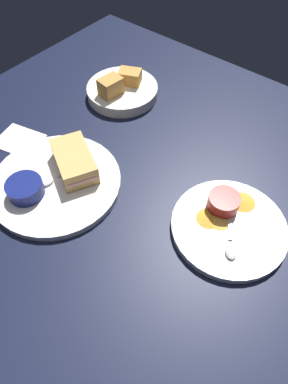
# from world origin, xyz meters

# --- Properties ---
(ground_plane) EXTENTS (1.10, 1.10, 0.03)m
(ground_plane) POSITION_xyz_m (0.00, 0.00, -0.01)
(ground_plane) COLOR black
(plate_sandwich_main) EXTENTS (0.29, 0.29, 0.02)m
(plate_sandwich_main) POSITION_xyz_m (-0.09, -0.13, 0.01)
(plate_sandwich_main) COLOR white
(plate_sandwich_main) RESTS_ON ground_plane
(sandwich_half_near) EXTENTS (0.15, 0.13, 0.05)m
(sandwich_half_near) POSITION_xyz_m (-0.08, -0.07, 0.04)
(sandwich_half_near) COLOR tan
(sandwich_half_near) RESTS_ON plate_sandwich_main
(ramekin_dark_sauce) EXTENTS (0.08, 0.08, 0.03)m
(ramekin_dark_sauce) POSITION_xyz_m (-0.11, -0.19, 0.03)
(ramekin_dark_sauce) COLOR navy
(ramekin_dark_sauce) RESTS_ON plate_sandwich_main
(spoon_by_dark_ramekin) EXTENTS (0.04, 0.10, 0.01)m
(spoon_by_dark_ramekin) POSITION_xyz_m (-0.10, -0.13, 0.02)
(spoon_by_dark_ramekin) COLOR silver
(spoon_by_dark_ramekin) RESTS_ON plate_sandwich_main
(plate_chips_companion) EXTENTS (0.24, 0.24, 0.02)m
(plate_chips_companion) POSITION_xyz_m (0.27, 0.01, 0.01)
(plate_chips_companion) COLOR white
(plate_chips_companion) RESTS_ON ground_plane
(ramekin_light_gravy) EXTENTS (0.07, 0.07, 0.03)m
(ramekin_light_gravy) POSITION_xyz_m (0.23, 0.04, 0.03)
(ramekin_light_gravy) COLOR maroon
(ramekin_light_gravy) RESTS_ON plate_chips_companion
(spoon_by_gravy_ramekin) EXTENTS (0.07, 0.09, 0.01)m
(spoon_by_gravy_ramekin) POSITION_xyz_m (0.30, -0.03, 0.02)
(spoon_by_gravy_ramekin) COLOR silver
(spoon_by_gravy_ramekin) RESTS_ON plate_chips_companion
(plantain_chip_scatter) EXTENTS (0.11, 0.15, 0.01)m
(plantain_chip_scatter) POSITION_xyz_m (0.24, 0.03, 0.02)
(plantain_chip_scatter) COLOR gold
(plantain_chip_scatter) RESTS_ON plate_chips_companion
(bread_basket_rear) EXTENTS (0.20, 0.20, 0.08)m
(bread_basket_rear) POSITION_xyz_m (-0.19, 0.21, 0.02)
(bread_basket_rear) COLOR silver
(bread_basket_rear) RESTS_ON ground_plane
(paper_napkin_folded) EXTENTS (0.13, 0.11, 0.00)m
(paper_napkin_folded) POSITION_xyz_m (-0.28, -0.09, 0.00)
(paper_napkin_folded) COLOR white
(paper_napkin_folded) RESTS_ON ground_plane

